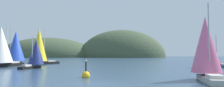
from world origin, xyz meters
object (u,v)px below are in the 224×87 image
sailboat_pink_spinnaker (206,47)px  sailboat_yellow_sail (39,46)px  channel_buoy (86,75)px  sailboat_blue_spinnaker (15,47)px  sailboat_white_mainsail (1,46)px  sailboat_navy_sail (36,53)px  sailboat_red_spinnaker (211,52)px

sailboat_pink_spinnaker → sailboat_yellow_sail: 46.62m
sailboat_yellow_sail → channel_buoy: size_ratio=4.10×
sailboat_yellow_sail → channel_buoy: 35.57m
sailboat_blue_spinnaker → channel_buoy: size_ratio=4.46×
sailboat_white_mainsail → sailboat_pink_spinnaker: sailboat_white_mainsail is taller
sailboat_blue_spinnaker → channel_buoy: sailboat_blue_spinnaker is taller
sailboat_blue_spinnaker → sailboat_pink_spinnaker: bearing=-39.9°
sailboat_navy_sail → sailboat_white_mainsail: bearing=162.8°
sailboat_red_spinnaker → sailboat_yellow_sail: (-44.26, 10.89, 1.84)m
sailboat_red_spinnaker → sailboat_yellow_sail: sailboat_yellow_sail is taller
sailboat_yellow_sail → sailboat_navy_sail: bearing=-71.0°
sailboat_pink_spinnaker → sailboat_navy_sail: 34.31m
sailboat_blue_spinnaker → sailboat_navy_sail: (13.80, -17.43, -1.90)m
sailboat_yellow_sail → channel_buoy: (18.50, -29.95, -5.08)m
sailboat_yellow_sail → channel_buoy: sailboat_yellow_sail is taller
sailboat_yellow_sail → sailboat_red_spinnaker: bearing=-13.8°
sailboat_navy_sail → channel_buoy: 21.42m
sailboat_white_mainsail → sailboat_pink_spinnaker: bearing=-28.9°
sailboat_blue_spinnaker → sailboat_yellow_sail: (9.05, -3.63, 0.17)m
sailboat_red_spinnaker → sailboat_pink_spinnaker: size_ratio=0.80×
sailboat_navy_sail → channel_buoy: size_ratio=2.60×
sailboat_pink_spinnaker → channel_buoy: sailboat_pink_spinnaker is taller
sailboat_yellow_sail → sailboat_pink_spinnaker: bearing=-43.6°
sailboat_pink_spinnaker → sailboat_navy_sail: (-28.99, 18.34, -0.69)m
sailboat_red_spinnaker → sailboat_yellow_sail: size_ratio=0.69×
sailboat_white_mainsail → sailboat_navy_sail: sailboat_white_mainsail is taller
sailboat_pink_spinnaker → sailboat_white_mainsail: bearing=151.1°
sailboat_navy_sail → sailboat_pink_spinnaker: bearing=-32.3°
sailboat_blue_spinnaker → sailboat_yellow_sail: sailboat_blue_spinnaker is taller
sailboat_yellow_sail → sailboat_blue_spinnaker: bearing=158.1°
sailboat_red_spinnaker → sailboat_pink_spinnaker: (-10.52, -21.25, 0.47)m
sailboat_blue_spinnaker → sailboat_yellow_sail: size_ratio=1.09×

